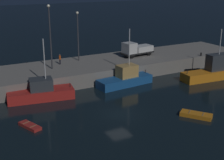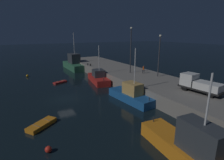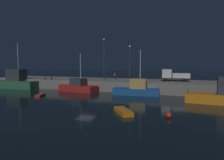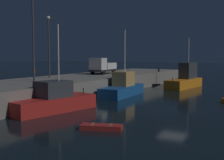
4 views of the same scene
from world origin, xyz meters
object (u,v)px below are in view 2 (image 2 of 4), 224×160
(fishing_boat_blue, at_px, (98,78))
(bollard_west, at_px, (91,65))
(lamp_post_east, at_px, (159,52))
(bollard_east, at_px, (88,64))
(mooring_buoy_mid, at_px, (48,149))
(utility_truck, at_px, (199,84))
(dockworker, at_px, (143,69))
(mooring_buoy_near, at_px, (27,76))
(rowboat_white_mid, at_px, (60,82))
(dinghy_orange_near, at_px, (42,125))
(fishing_trawler_red, at_px, (74,64))
(fishing_boat_orange, at_px, (131,95))
(lamp_post_west, at_px, (131,47))
(fishing_boat_white, at_px, (189,147))

(fishing_boat_blue, bearing_deg, bollard_west, 168.97)
(lamp_post_east, distance_m, bollard_east, 19.81)
(mooring_buoy_mid, relative_size, utility_truck, 0.10)
(dockworker, bearing_deg, mooring_buoy_near, -131.31)
(lamp_post_east, distance_m, dockworker, 5.04)
(rowboat_white_mid, bearing_deg, mooring_buoy_mid, -16.26)
(rowboat_white_mid, distance_m, bollard_east, 10.73)
(dockworker, bearing_deg, lamp_post_east, 12.22)
(utility_truck, distance_m, dockworker, 13.21)
(utility_truck, bearing_deg, bollard_west, -168.94)
(dinghy_orange_near, bearing_deg, mooring_buoy_near, 178.38)
(fishing_trawler_red, height_order, rowboat_white_mid, fishing_trawler_red)
(fishing_boat_orange, distance_m, mooring_buoy_near, 27.84)
(dinghy_orange_near, relative_size, utility_truck, 0.59)
(dinghy_orange_near, relative_size, mooring_buoy_mid, 5.99)
(fishing_trawler_red, xyz_separation_m, fishing_boat_orange, (28.66, -0.40, -0.48))
(lamp_post_east, bearing_deg, fishing_trawler_red, -161.68)
(mooring_buoy_mid, xyz_separation_m, dockworker, (-13.22, 21.38, 2.71))
(fishing_boat_orange, bearing_deg, fishing_trawler_red, 179.21)
(mooring_buoy_near, height_order, dockworker, dockworker)
(dinghy_orange_near, distance_m, mooring_buoy_near, 26.24)
(mooring_buoy_near, xyz_separation_m, lamp_post_west, (16.07, 18.50, 7.13))
(fishing_boat_white, height_order, mooring_buoy_mid, fishing_boat_white)
(fishing_boat_white, distance_m, bollard_west, 33.48)
(fishing_boat_white, relative_size, mooring_buoy_near, 16.26)
(fishing_boat_orange, bearing_deg, mooring_buoy_mid, -64.80)
(fishing_boat_blue, relative_size, lamp_post_east, 1.11)
(dinghy_orange_near, distance_m, bollard_west, 26.14)
(utility_truck, bearing_deg, fishing_boat_white, -57.60)
(rowboat_white_mid, bearing_deg, fishing_boat_white, 6.42)
(fishing_boat_white, distance_m, dinghy_orange_near, 15.07)
(mooring_buoy_mid, bearing_deg, lamp_post_east, 113.95)
(fishing_boat_orange, xyz_separation_m, bollard_west, (-19.95, 1.81, 1.39))
(utility_truck, bearing_deg, mooring_buoy_near, -148.08)
(fishing_boat_blue, distance_m, rowboat_white_mid, 8.09)
(fishing_trawler_red, height_order, lamp_post_east, fishing_trawler_red)
(fishing_boat_white, xyz_separation_m, lamp_post_west, (-21.86, 9.81, 6.10))
(fishing_boat_orange, relative_size, dinghy_orange_near, 2.41)
(dinghy_orange_near, xyz_separation_m, lamp_post_east, (-4.86, 21.92, 6.43))
(utility_truck, xyz_separation_m, bollard_west, (-26.19, -5.12, -0.89))
(utility_truck, bearing_deg, dockworker, 175.44)
(fishing_trawler_red, height_order, fishing_boat_blue, fishing_trawler_red)
(fishing_boat_blue, bearing_deg, dockworker, 55.12)
(fishing_boat_orange, bearing_deg, fishing_boat_white, -16.14)
(lamp_post_west, xyz_separation_m, lamp_post_east, (5.30, 2.68, -0.75))
(bollard_west, bearing_deg, mooring_buoy_mid, -30.09)
(fishing_boat_white, height_order, dinghy_orange_near, fishing_boat_white)
(fishing_trawler_red, xyz_separation_m, bollard_west, (8.71, 1.42, 0.92))
(bollard_east, bearing_deg, lamp_post_east, 21.31)
(dinghy_orange_near, bearing_deg, bollard_west, 144.80)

